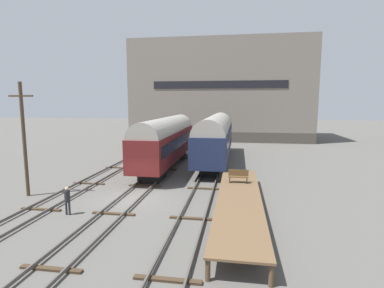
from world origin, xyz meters
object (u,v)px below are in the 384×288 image
Objects in this scene: person_worker at (67,198)px; utility_pole at (24,138)px; train_car_maroon at (166,139)px; bench at (238,176)px; train_car_navy at (216,136)px.

person_worker is 0.21× the size of utility_pole.
train_car_maroon is 11.17m from bench.
train_car_maroon is 0.88× the size of train_car_navy.
utility_pole reaches higher than person_worker.
person_worker is at bearing -152.16° from bench.
utility_pole is (-12.18, -14.32, 1.21)m from train_car_navy.
utility_pole is (-7.47, -10.66, 1.24)m from train_car_maroon.
train_car_maroon is 5.97m from train_car_navy.
utility_pole reaches higher than train_car_maroon.
utility_pole is at bearing -171.18° from bench.
bench is 15.14m from utility_pole.
person_worker is at bearing -31.26° from utility_pole.
train_car_maroon is 9.46× the size of person_worker.
bench reaches higher than person_worker.
train_car_navy is 2.29× the size of utility_pole.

